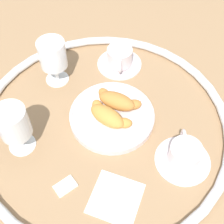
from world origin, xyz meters
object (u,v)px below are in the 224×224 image
(coffee_cup_near, at_px, (120,59))
(juice_glass_left, at_px, (53,56))
(coffee_cup_far, at_px, (184,155))
(sugar_packet, at_px, (65,186))
(croissant_small, at_px, (117,101))
(juice_glass_right, at_px, (13,124))
(pastry_plate, at_px, (112,116))
(croissant_large, at_px, (108,116))
(folded_napkin, at_px, (116,198))

(coffee_cup_near, relative_size, juice_glass_left, 0.97)
(coffee_cup_far, xyz_separation_m, sugar_packet, (-0.28, -0.08, -0.02))
(croissant_small, distance_m, coffee_cup_near, 0.18)
(coffee_cup_far, distance_m, sugar_packet, 0.29)
(croissant_small, bearing_deg, juice_glass_right, -153.97)
(pastry_plate, xyz_separation_m, sugar_packet, (-0.10, -0.20, -0.01))
(croissant_large, xyz_separation_m, coffee_cup_far, (0.19, -0.10, -0.02))
(sugar_packet, bearing_deg, folded_napkin, -51.00)
(coffee_cup_near, bearing_deg, coffee_cup_far, -64.10)
(pastry_plate, height_order, croissant_large, croissant_large)
(coffee_cup_far, height_order, sugar_packet, coffee_cup_far)
(sugar_packet, bearing_deg, juice_glass_left, 62.00)
(juice_glass_right, height_order, folded_napkin, juice_glass_right)
(coffee_cup_far, bearing_deg, sugar_packet, -164.86)
(croissant_large, bearing_deg, croissant_small, 65.53)
(pastry_plate, relative_size, coffee_cup_far, 1.67)
(coffee_cup_near, height_order, folded_napkin, coffee_cup_near)
(croissant_small, bearing_deg, folded_napkin, -89.68)
(coffee_cup_far, distance_m, juice_glass_left, 0.43)
(croissant_large, height_order, sugar_packet, croissant_large)
(croissant_large, xyz_separation_m, sugar_packet, (-0.09, -0.17, -0.04))
(coffee_cup_near, relative_size, coffee_cup_far, 1.00)
(juice_glass_left, relative_size, folded_napkin, 1.27)
(juice_glass_right, distance_m, folded_napkin, 0.29)
(juice_glass_left, height_order, sugar_packet, juice_glass_left)
(coffee_cup_near, xyz_separation_m, folded_napkin, (-0.00, -0.43, -0.02))
(pastry_plate, height_order, folded_napkin, pastry_plate)
(croissant_small, relative_size, coffee_cup_far, 0.93)
(croissant_large, distance_m, croissant_small, 0.06)
(croissant_large, distance_m, folded_napkin, 0.21)
(juice_glass_right, bearing_deg, juice_glass_left, 75.65)
(juice_glass_left, bearing_deg, pastry_plate, -40.04)
(pastry_plate, distance_m, juice_glass_left, 0.23)
(pastry_plate, bearing_deg, juice_glass_right, -158.56)
(croissant_small, relative_size, folded_napkin, 1.15)
(pastry_plate, xyz_separation_m, croissant_small, (0.01, 0.03, 0.03))
(croissant_large, xyz_separation_m, juice_glass_right, (-0.21, -0.07, 0.05))
(croissant_small, relative_size, coffee_cup_near, 0.93)
(croissant_small, height_order, coffee_cup_near, croissant_small)
(pastry_plate, relative_size, folded_napkin, 2.06)
(croissant_small, distance_m, folded_napkin, 0.25)
(folded_napkin, bearing_deg, croissant_small, 90.32)
(croissant_large, bearing_deg, folded_napkin, -83.10)
(coffee_cup_far, relative_size, juice_glass_right, 0.97)
(croissant_large, xyz_separation_m, juice_glass_left, (-0.16, 0.16, 0.05))
(croissant_small, xyz_separation_m, coffee_cup_near, (0.00, 0.18, -0.02))
(croissant_large, xyz_separation_m, folded_napkin, (0.02, -0.20, -0.04))
(croissant_large, bearing_deg, coffee_cup_far, -28.07)
(coffee_cup_near, distance_m, juice_glass_left, 0.21)
(croissant_small, xyz_separation_m, coffee_cup_far, (0.16, -0.15, -0.02))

